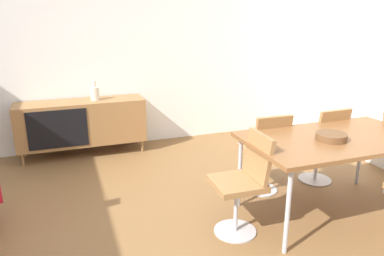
{
  "coord_description": "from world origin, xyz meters",
  "views": [
    {
      "loc": [
        -0.39,
        -2.45,
        1.75
      ],
      "look_at": [
        0.6,
        0.27,
        0.86
      ],
      "focal_mm": 34.05,
      "sensor_mm": 36.0,
      "label": 1
    }
  ],
  "objects": [
    {
      "name": "dining_chair_back_right",
      "position": [
        2.18,
        0.53,
        0.47
      ],
      "size": [
        0.42,
        0.44,
        0.86
      ],
      "color": "#9E7042",
      "rests_on": "ground_plane"
    },
    {
      "name": "dining_chair_back_left",
      "position": [
        1.48,
        0.53,
        0.47
      ],
      "size": [
        0.41,
        0.43,
        0.86
      ],
      "color": "#9E7042",
      "rests_on": "ground_plane"
    },
    {
      "name": "wall_back",
      "position": [
        0.0,
        2.6,
        1.4
      ],
      "size": [
        6.8,
        0.12,
        2.8
      ],
      "primitive_type": "cube",
      "color": "white",
      "rests_on": "ground_plane"
    },
    {
      "name": "sideboard",
      "position": [
        -0.19,
        2.3,
        0.44
      ],
      "size": [
        1.6,
        0.45,
        0.72
      ],
      "color": "olive",
      "rests_on": "ground_plane"
    },
    {
      "name": "dining_chair_near_window",
      "position": [
        0.94,
        -0.04,
        0.47
      ],
      "size": [
        0.44,
        0.41,
        0.86
      ],
      "color": "#9E7042",
      "rests_on": "ground_plane"
    },
    {
      "name": "wooden_bowl_on_table",
      "position": [
        1.73,
        -0.09,
        0.77
      ],
      "size": [
        0.26,
        0.26,
        0.06
      ],
      "primitive_type": "cylinder",
      "color": "brown",
      "rests_on": "dining_table"
    },
    {
      "name": "dining_table",
      "position": [
        1.83,
        -0.03,
        0.7
      ],
      "size": [
        1.6,
        0.9,
        0.74
      ],
      "color": "brown",
      "rests_on": "ground_plane"
    },
    {
      "name": "ground_plane",
      "position": [
        0.0,
        0.0,
        0.0
      ],
      "size": [
        8.32,
        8.32,
        0.0
      ],
      "primitive_type": "plane",
      "color": "brown"
    },
    {
      "name": "vase_cobalt",
      "position": [
        0.01,
        2.3,
        0.81
      ],
      "size": [
        0.11,
        0.11,
        0.25
      ],
      "color": "beige",
      "rests_on": "sideboard"
    }
  ]
}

